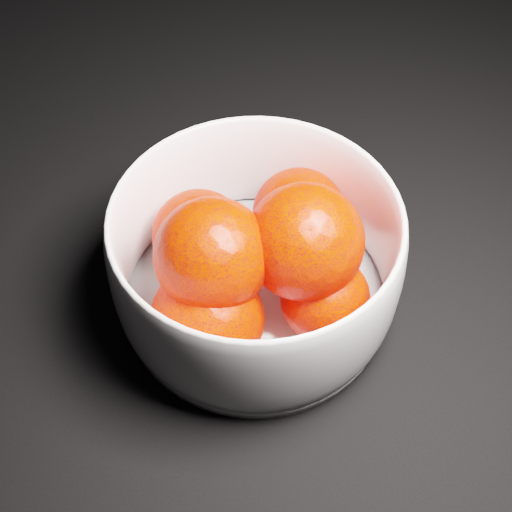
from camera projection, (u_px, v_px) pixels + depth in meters
name	position (u px, v px, depth m)	size (l,w,h in m)	color
bowl	(256.00, 260.00, 0.53)	(0.22, 0.22, 0.10)	silver
orange_pile	(254.00, 259.00, 0.51)	(0.17, 0.16, 0.12)	#FF1700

